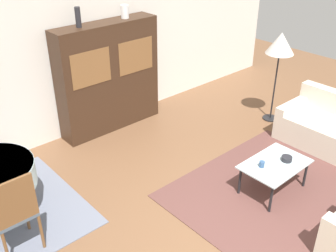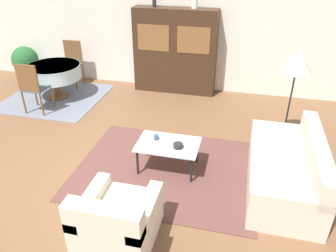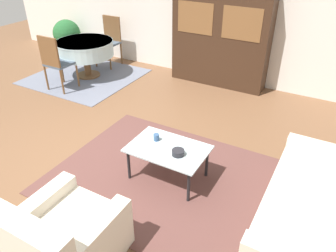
{
  "view_description": "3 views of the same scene",
  "coord_description": "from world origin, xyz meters",
  "px_view_note": "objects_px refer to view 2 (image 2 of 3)",
  "views": [
    {
      "loc": [
        -2.8,
        -1.96,
        3.44
      ],
      "look_at": [
        0.2,
        1.4,
        0.95
      ],
      "focal_mm": 42.0,
      "sensor_mm": 36.0,
      "label": 1
    },
    {
      "loc": [
        2.17,
        -3.65,
        3.06
      ],
      "look_at": [
        1.19,
        0.34,
        0.75
      ],
      "focal_mm": 35.0,
      "sensor_mm": 36.0,
      "label": 2
    },
    {
      "loc": [
        2.74,
        -2.42,
        2.67
      ],
      "look_at": [
        1.19,
        0.34,
        0.75
      ],
      "focal_mm": 35.0,
      "sensor_mm": 36.0,
      "label": 3
    }
  ],
  "objects_px": {
    "armchair": "(117,222)",
    "dining_chair_far": "(72,61)",
    "dining_chair_near": "(33,85)",
    "cup": "(156,137)",
    "floor_lamp": "(297,63)",
    "couch": "(287,172)",
    "display_cabinet": "(175,51)",
    "potted_plant": "(25,61)",
    "bowl": "(178,146)",
    "vase_short": "(195,3)",
    "dining_table": "(54,72)",
    "coffee_table": "(168,146)"
  },
  "relations": [
    {
      "from": "coffee_table",
      "to": "bowl",
      "type": "xyz_separation_m",
      "value": [
        0.17,
        -0.06,
        0.08
      ]
    },
    {
      "from": "armchair",
      "to": "cup",
      "type": "relative_size",
      "value": 10.53
    },
    {
      "from": "dining_chair_near",
      "to": "vase_short",
      "type": "bearing_deg",
      "value": 32.03
    },
    {
      "from": "dining_chair_near",
      "to": "floor_lamp",
      "type": "xyz_separation_m",
      "value": [
        4.83,
        0.05,
        0.81
      ]
    },
    {
      "from": "display_cabinet",
      "to": "potted_plant",
      "type": "bearing_deg",
      "value": -177.07
    },
    {
      "from": "cup",
      "to": "bowl",
      "type": "height_order",
      "value": "cup"
    },
    {
      "from": "couch",
      "to": "dining_chair_far",
      "type": "bearing_deg",
      "value": 58.77
    },
    {
      "from": "dining_chair_far",
      "to": "floor_lamp",
      "type": "xyz_separation_m",
      "value": [
        4.83,
        -1.55,
        0.81
      ]
    },
    {
      "from": "couch",
      "to": "cup",
      "type": "xyz_separation_m",
      "value": [
        -1.92,
        0.15,
        0.19
      ]
    },
    {
      "from": "display_cabinet",
      "to": "potted_plant",
      "type": "height_order",
      "value": "display_cabinet"
    },
    {
      "from": "armchair",
      "to": "floor_lamp",
      "type": "xyz_separation_m",
      "value": [
        2.0,
        2.79,
        1.11
      ]
    },
    {
      "from": "dining_chair_near",
      "to": "cup",
      "type": "relative_size",
      "value": 12.28
    },
    {
      "from": "coffee_table",
      "to": "display_cabinet",
      "type": "distance_m",
      "value": 3.13
    },
    {
      "from": "armchair",
      "to": "vase_short",
      "type": "height_order",
      "value": "vase_short"
    },
    {
      "from": "floor_lamp",
      "to": "armchair",
      "type": "bearing_deg",
      "value": -125.65
    },
    {
      "from": "dining_table",
      "to": "vase_short",
      "type": "height_order",
      "value": "vase_short"
    },
    {
      "from": "dining_table",
      "to": "dining_chair_far",
      "type": "xyz_separation_m",
      "value": [
        0.0,
        0.8,
        0.01
      ]
    },
    {
      "from": "bowl",
      "to": "armchair",
      "type": "bearing_deg",
      "value": -105.27
    },
    {
      "from": "display_cabinet",
      "to": "dining_table",
      "type": "bearing_deg",
      "value": -157.91
    },
    {
      "from": "couch",
      "to": "cup",
      "type": "bearing_deg",
      "value": 85.61
    },
    {
      "from": "potted_plant",
      "to": "dining_chair_far",
      "type": "bearing_deg",
      "value": -0.71
    },
    {
      "from": "armchair",
      "to": "potted_plant",
      "type": "relative_size",
      "value": 1.06
    },
    {
      "from": "coffee_table",
      "to": "vase_short",
      "type": "distance_m",
      "value": 3.42
    },
    {
      "from": "display_cabinet",
      "to": "dining_chair_near",
      "type": "height_order",
      "value": "display_cabinet"
    },
    {
      "from": "display_cabinet",
      "to": "potted_plant",
      "type": "distance_m",
      "value": 3.81
    },
    {
      "from": "dining_chair_near",
      "to": "vase_short",
      "type": "distance_m",
      "value": 3.67
    },
    {
      "from": "bowl",
      "to": "vase_short",
      "type": "distance_m",
      "value": 3.46
    },
    {
      "from": "coffee_table",
      "to": "cup",
      "type": "distance_m",
      "value": 0.23
    },
    {
      "from": "couch",
      "to": "dining_chair_far",
      "type": "relative_size",
      "value": 1.77
    },
    {
      "from": "cup",
      "to": "potted_plant",
      "type": "distance_m",
      "value": 4.99
    },
    {
      "from": "coffee_table",
      "to": "dining_table",
      "type": "distance_m",
      "value": 3.67
    },
    {
      "from": "armchair",
      "to": "dining_chair_far",
      "type": "relative_size",
      "value": 0.86
    },
    {
      "from": "coffee_table",
      "to": "potted_plant",
      "type": "xyz_separation_m",
      "value": [
        -4.36,
        2.84,
        0.09
      ]
    },
    {
      "from": "armchair",
      "to": "cup",
      "type": "distance_m",
      "value": 1.6
    },
    {
      "from": "dining_chair_far",
      "to": "potted_plant",
      "type": "xyz_separation_m",
      "value": [
        -1.3,
        0.02,
        -0.11
      ]
    },
    {
      "from": "floor_lamp",
      "to": "dining_chair_far",
      "type": "bearing_deg",
      "value": 162.23
    },
    {
      "from": "bowl",
      "to": "display_cabinet",
      "type": "bearing_deg",
      "value": 103.55
    },
    {
      "from": "display_cabinet",
      "to": "dining_chair_far",
      "type": "distance_m",
      "value": 2.51
    },
    {
      "from": "dining_chair_far",
      "to": "vase_short",
      "type": "xyz_separation_m",
      "value": [
        2.88,
        0.21,
        1.37
      ]
    },
    {
      "from": "coffee_table",
      "to": "dining_table",
      "type": "xyz_separation_m",
      "value": [
        -3.06,
        2.03,
        0.19
      ]
    },
    {
      "from": "coffee_table",
      "to": "floor_lamp",
      "type": "relative_size",
      "value": 0.57
    },
    {
      "from": "bowl",
      "to": "potted_plant",
      "type": "height_order",
      "value": "potted_plant"
    },
    {
      "from": "dining_chair_far",
      "to": "vase_short",
      "type": "distance_m",
      "value": 3.2
    },
    {
      "from": "dining_chair_near",
      "to": "cup",
      "type": "xyz_separation_m",
      "value": [
        2.85,
        -1.15,
        -0.11
      ]
    },
    {
      "from": "couch",
      "to": "display_cabinet",
      "type": "bearing_deg",
      "value": 36.49
    },
    {
      "from": "vase_short",
      "to": "floor_lamp",
      "type": "bearing_deg",
      "value": -42.11
    },
    {
      "from": "vase_short",
      "to": "coffee_table",
      "type": "bearing_deg",
      "value": -86.71
    },
    {
      "from": "vase_short",
      "to": "dining_table",
      "type": "bearing_deg",
      "value": -160.75
    },
    {
      "from": "coffee_table",
      "to": "dining_chair_far",
      "type": "distance_m",
      "value": 4.17
    },
    {
      "from": "dining_chair_far",
      "to": "floor_lamp",
      "type": "distance_m",
      "value": 5.14
    }
  ]
}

